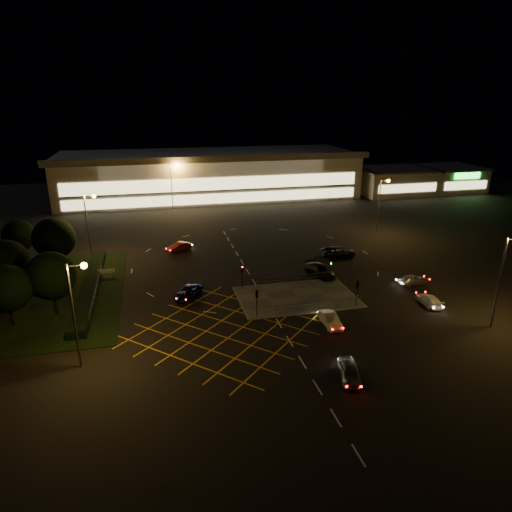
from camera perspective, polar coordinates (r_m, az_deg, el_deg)
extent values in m
plane|color=black|center=(57.81, 2.59, -4.58)|extent=(180.00, 180.00, 0.00)
cube|color=#4C4944|center=(56.59, 5.10, -5.12)|extent=(14.00, 9.00, 0.12)
cube|color=black|center=(62.86, -24.53, -4.35)|extent=(18.00, 30.00, 0.08)
cube|color=black|center=(61.82, -20.06, -3.67)|extent=(2.00, 26.00, 1.00)
cube|color=beige|center=(115.24, -5.86, 9.99)|extent=(70.00, 25.00, 10.00)
cube|color=slate|center=(114.53, -5.95, 12.56)|extent=(72.00, 26.50, 0.60)
cube|color=#FFEAA5|center=(102.99, -4.92, 8.92)|extent=(66.00, 0.20, 3.00)
cube|color=#FFEAA5|center=(103.61, -4.87, 7.18)|extent=(66.00, 0.20, 2.20)
cube|color=beige|center=(122.80, 16.77, 8.91)|extent=(18.00, 14.00, 6.00)
cube|color=slate|center=(122.32, 16.92, 10.35)|extent=(18.80, 14.80, 0.40)
cube|color=#FFEAA5|center=(116.91, 18.45, 8.05)|extent=(15.30, 0.20, 2.00)
cube|color=beige|center=(131.44, 22.92, 8.85)|extent=(14.00, 14.00, 6.00)
cube|color=slate|center=(130.99, 23.10, 10.20)|extent=(14.80, 14.80, 0.40)
cube|color=#FFEAA5|center=(125.95, 24.74, 8.02)|extent=(11.90, 0.20, 2.00)
cube|color=#19E533|center=(125.50, 24.92, 9.08)|extent=(7.00, 0.30, 1.40)
cylinder|color=slate|center=(43.57, -21.81, -7.13)|extent=(0.20, 0.20, 10.00)
cylinder|color=slate|center=(41.66, -21.67, -1.13)|extent=(1.40, 0.12, 0.12)
sphere|color=orange|center=(41.57, -20.71, -1.13)|extent=(0.56, 0.56, 0.56)
cylinder|color=slate|center=(53.78, 28.08, -3.07)|extent=(0.20, 0.20, 10.00)
cylinder|color=slate|center=(71.84, -20.30, 3.24)|extent=(0.20, 0.20, 10.00)
cylinder|color=slate|center=(70.68, -20.18, 7.03)|extent=(1.40, 0.12, 0.12)
sphere|color=orange|center=(70.61, -19.61, 7.04)|extent=(0.56, 0.56, 0.56)
cylinder|color=slate|center=(82.74, 15.06, 5.78)|extent=(0.20, 0.20, 10.00)
cylinder|color=slate|center=(82.14, 15.78, 9.05)|extent=(1.40, 0.12, 0.12)
sphere|color=orange|center=(82.49, 16.21, 9.01)|extent=(0.56, 0.56, 0.56)
cylinder|color=slate|center=(100.62, -10.49, 8.43)|extent=(0.20, 0.20, 10.00)
cylinder|color=slate|center=(99.90, -10.25, 11.16)|extent=(1.40, 0.12, 0.12)
sphere|color=orange|center=(99.94, -9.84, 11.16)|extent=(0.56, 0.56, 0.56)
cylinder|color=slate|center=(111.78, 10.64, 9.48)|extent=(0.20, 0.20, 10.00)
cylinder|color=slate|center=(111.38, 11.13, 11.91)|extent=(1.40, 0.12, 0.12)
sphere|color=orange|center=(111.67, 11.46, 11.88)|extent=(0.56, 0.56, 0.56)
cylinder|color=black|center=(50.94, 0.10, -5.99)|extent=(0.10, 0.10, 3.00)
cube|color=black|center=(50.44, 0.10, -4.76)|extent=(0.28, 0.18, 0.90)
sphere|color=#19FF33|center=(50.55, 0.06, -4.70)|extent=(0.16, 0.16, 0.16)
cylinder|color=black|center=(54.72, 12.46, -4.62)|extent=(0.10, 0.10, 3.00)
cube|color=black|center=(54.25, 12.55, -3.46)|extent=(0.28, 0.18, 0.90)
sphere|color=#19FF33|center=(54.36, 12.49, -3.41)|extent=(0.16, 0.16, 0.16)
cylinder|color=black|center=(58.10, -1.73, -2.71)|extent=(0.10, 0.10, 3.00)
cube|color=black|center=(57.66, -1.74, -1.61)|extent=(0.28, 0.18, 0.90)
sphere|color=#FF0C0C|center=(57.54, -1.71, -1.65)|extent=(0.16, 0.16, 0.16)
cylinder|color=black|center=(61.44, 9.31, -1.72)|extent=(0.10, 0.10, 3.00)
cube|color=black|center=(61.03, 9.37, -0.67)|extent=(0.28, 0.18, 0.90)
sphere|color=#19FF33|center=(60.92, 9.41, -0.71)|extent=(0.16, 0.16, 0.16)
cylinder|color=black|center=(55.75, -28.16, -6.52)|extent=(0.36, 0.36, 2.52)
sphere|color=black|center=(54.60, -28.66, -3.60)|extent=(5.04, 5.04, 5.04)
cylinder|color=black|center=(63.36, -28.23, -3.47)|extent=(0.36, 0.36, 2.70)
sphere|color=black|center=(62.29, -28.71, -0.66)|extent=(5.40, 5.40, 5.40)
cylinder|color=black|center=(69.72, -23.55, -0.72)|extent=(0.36, 0.36, 2.88)
sphere|color=black|center=(68.70, -23.94, 2.04)|extent=(5.76, 5.76, 5.76)
cylinder|color=black|center=(76.70, -27.21, 0.25)|extent=(0.36, 0.36, 2.34)
sphere|color=black|center=(75.93, -27.54, 2.29)|extent=(4.68, 4.68, 4.68)
cylinder|color=black|center=(56.54, -23.79, -5.39)|extent=(0.36, 0.36, 2.70)
sphere|color=black|center=(55.34, -24.24, -2.27)|extent=(5.40, 5.40, 5.40)
imported|color=#ACADB3|center=(41.74, 11.61, -14.01)|extent=(2.68, 4.52, 1.44)
imported|color=#BBBBBB|center=(50.17, 9.26, -7.88)|extent=(1.45, 4.11, 1.35)
imported|color=#110E57|center=(56.73, -8.50, -4.53)|extent=(4.20, 5.28, 1.33)
imported|color=black|center=(63.42, 7.95, -1.79)|extent=(3.59, 5.75, 1.55)
imported|color=silver|center=(63.43, 19.03, -2.81)|extent=(3.92, 1.71, 1.31)
imported|color=maroon|center=(74.12, -9.56, 1.15)|extent=(4.14, 3.24, 1.32)
imported|color=black|center=(71.64, 10.23, 0.56)|extent=(5.46, 2.52, 1.52)
imported|color=white|center=(57.99, 20.84, -5.17)|extent=(2.05, 4.34, 1.22)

